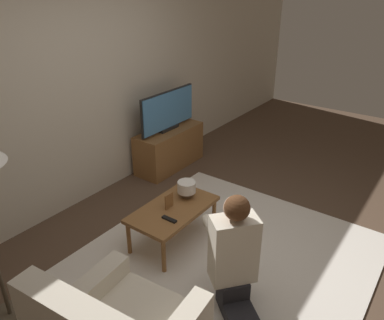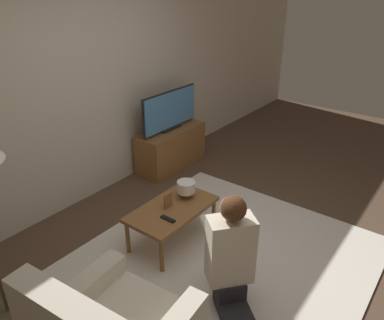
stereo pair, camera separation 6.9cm
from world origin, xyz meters
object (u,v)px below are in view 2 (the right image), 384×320
at_px(tv, 170,110).
at_px(table_lamp, 186,188).
at_px(coffee_table, 172,211).
at_px(person_kneeling, 231,257).

relative_size(tv, table_lamp, 5.55).
xyz_separation_m(tv, coffee_table, (-1.26, -1.08, -0.46)).
relative_size(person_kneeling, table_lamp, 5.46).
height_order(tv, person_kneeling, tv).
relative_size(tv, coffee_table, 1.14).
height_order(person_kneeling, table_lamp, person_kneeling).
bearing_deg(coffee_table, table_lamp, 3.08).
bearing_deg(table_lamp, person_kneeling, -123.82).
distance_m(tv, coffee_table, 1.72).
bearing_deg(coffee_table, tv, 40.65).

